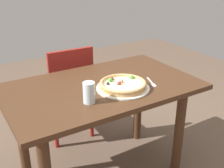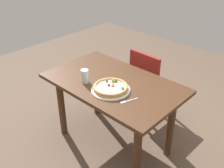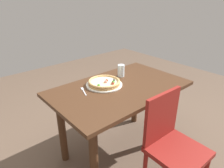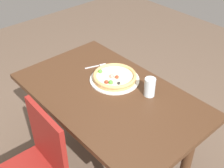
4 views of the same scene
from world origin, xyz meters
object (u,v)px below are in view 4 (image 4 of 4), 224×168
(pizza, at_px, (114,77))
(plate, at_px, (115,79))
(dining_table, at_px, (109,108))
(fork, at_px, (97,66))
(drinking_glass, at_px, (150,87))

(pizza, bearing_deg, plate, 96.06)
(plate, bearing_deg, dining_table, -55.38)
(dining_table, height_order, plate, plate)
(dining_table, relative_size, plate, 3.70)
(pizza, height_order, fork, pizza)
(dining_table, xyz_separation_m, pizza, (-0.09, 0.12, 0.16))
(drinking_glass, bearing_deg, dining_table, -135.44)
(fork, distance_m, drinking_glass, 0.49)
(fork, relative_size, drinking_glass, 1.28)
(plate, distance_m, pizza, 0.03)
(pizza, bearing_deg, dining_table, -55.11)
(dining_table, xyz_separation_m, plate, (-0.09, 0.13, 0.13))
(dining_table, distance_m, drinking_glass, 0.32)
(dining_table, xyz_separation_m, drinking_glass, (0.18, 0.18, 0.19))
(pizza, xyz_separation_m, fork, (-0.22, 0.03, -0.03))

